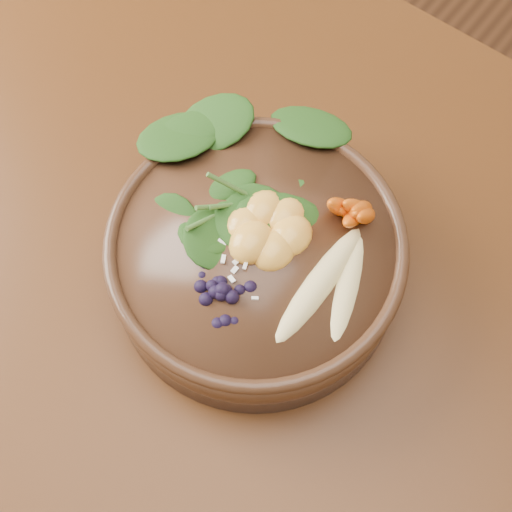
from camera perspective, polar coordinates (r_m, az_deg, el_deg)
ground at (r=1.47m, az=-1.70°, el=-13.58°), size 4.00×4.00×0.00m
dining_table at (r=0.83m, az=-2.91°, el=-4.33°), size 1.60×0.90×0.75m
stoneware_bowl at (r=0.71m, az=0.00°, el=-0.34°), size 0.31×0.31×0.08m
kale_heap at (r=0.70m, az=-0.30°, el=7.42°), size 0.20×0.18×0.04m
carrot_cluster at (r=0.67m, az=7.56°, el=5.33°), size 0.06×0.06×0.08m
banana_halves at (r=0.65m, az=6.32°, el=-1.85°), size 0.08×0.16×0.03m
mandarin_cluster at (r=0.67m, az=1.01°, el=2.72°), size 0.09×0.10×0.03m
blueberry_pile at (r=0.64m, az=-2.81°, el=-2.29°), size 0.14×0.11×0.04m
coconut_flakes at (r=0.67m, az=-0.83°, el=-0.16°), size 0.10×0.08×0.01m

